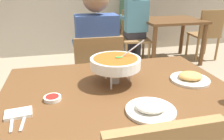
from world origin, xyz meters
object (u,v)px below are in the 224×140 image
diner_main (96,50)px  chair_bg_right (207,32)px  chair_diner_main (98,76)px  patron_bg_middle (129,16)px  curry_bowl (116,63)px  dining_table_main (118,102)px  dining_table_far (171,27)px  sauce_dish (52,98)px  chair_bg_left (135,34)px  patron_bg_left (135,20)px  appetizer_plate (190,78)px  rice_plate (151,108)px  chair_bg_middle (127,28)px

diner_main → chair_bg_right: 2.68m
chair_diner_main → patron_bg_middle: (0.96, 2.11, 0.24)m
curry_bowl → chair_bg_right: bearing=44.5°
dining_table_main → chair_bg_right: (2.23, 2.25, -0.13)m
dining_table_far → patron_bg_middle: patron_bg_middle is taller
sauce_dish → chair_bg_right: (2.60, 2.32, -0.25)m
sauce_dish → chair_bg_left: size_ratio=0.10×
curry_bowl → patron_bg_left: patron_bg_left is taller
patron_bg_left → patron_bg_middle: (0.05, 0.51, 0.00)m
appetizer_plate → rice_plate: bearing=-143.7°
diner_main → chair_bg_middle: diner_main is taller
chair_diner_main → sauce_dish: bearing=-114.7°
curry_bowl → chair_bg_left: curry_bowl is taller
dining_table_main → rice_plate: size_ratio=5.53×
appetizer_plate → patron_bg_left: bearing=79.3°
chair_diner_main → sauce_dish: 0.93m
appetizer_plate → chair_bg_middle: (0.48, 2.93, -0.26)m
chair_bg_middle → sauce_dish: bearing=-113.9°
appetizer_plate → diner_main: bearing=120.4°
sauce_dish → chair_bg_middle: 3.27m
dining_table_main → patron_bg_middle: (0.96, 2.85, 0.10)m
chair_bg_left → dining_table_main: bearing=-111.1°
dining_table_far → patron_bg_middle: bearing=137.5°
patron_bg_middle → patron_bg_left: bearing=-96.1°
curry_bowl → chair_bg_middle: (0.94, 2.85, -0.36)m
chair_bg_middle → patron_bg_middle: bearing=-73.0°
rice_plate → chair_bg_middle: (0.86, 3.20, -0.26)m
diner_main → sauce_dish: diner_main is taller
curry_bowl → diner_main: bearing=90.1°
chair_diner_main → chair_bg_left: (0.92, 1.64, 0.00)m
sauce_dish → patron_bg_left: 2.73m
diner_main → rice_plate: diner_main is taller
diner_main → sauce_dish: size_ratio=14.56×
chair_bg_middle → chair_diner_main: bearing=-113.6°
curry_bowl → patron_bg_middle: 2.96m
sauce_dish → dining_table_far: size_ratio=0.09×
patron_bg_middle → chair_bg_middle: bearing=107.0°
rice_plate → curry_bowl: bearing=103.2°
curry_bowl → appetizer_plate: bearing=-9.4°
appetizer_plate → dining_table_far: 2.58m
rice_plate → chair_bg_left: bearing=72.6°
dining_table_main → chair_bg_middle: (0.95, 2.91, -0.13)m
rice_plate → sauce_dish: rice_plate is taller
rice_plate → chair_bg_middle: size_ratio=0.27×
chair_diner_main → sauce_dish: (-0.37, -0.81, 0.25)m
chair_bg_middle → chair_bg_right: (1.28, -0.66, 0.00)m
appetizer_plate → chair_bg_left: chair_bg_left is taller
sauce_dish → rice_plate: bearing=-26.1°
dining_table_far → appetizer_plate: bearing=-115.0°
dining_table_main → patron_bg_left: 2.51m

